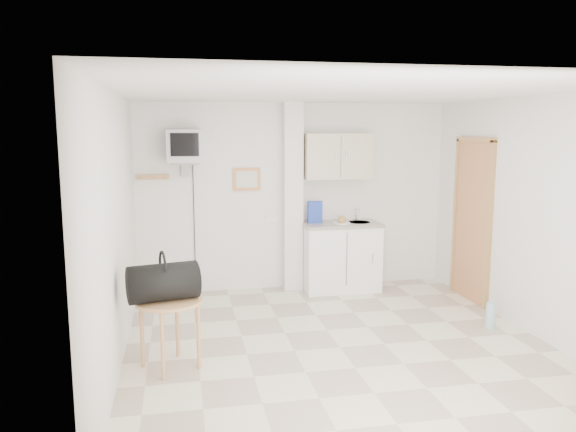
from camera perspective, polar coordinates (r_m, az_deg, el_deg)
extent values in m
plane|color=beige|center=(5.78, 5.31, -13.15)|extent=(4.50, 4.50, 0.00)
cube|color=white|center=(7.59, 0.66, 1.98)|extent=(4.20, 0.04, 2.50)
cube|color=white|center=(3.39, 16.45, -7.10)|extent=(4.20, 0.04, 2.50)
cube|color=white|center=(5.24, -17.10, -1.54)|extent=(0.04, 4.50, 2.50)
cube|color=white|center=(6.35, 23.97, -0.15)|extent=(0.04, 4.50, 2.50)
cube|color=white|center=(5.37, 5.70, 12.44)|extent=(4.20, 4.50, 0.04)
cube|color=white|center=(7.48, 0.46, 1.87)|extent=(0.25, 0.22, 2.50)
cube|color=#CA7A42|center=(7.45, -4.22, 3.75)|extent=(0.36, 0.03, 0.30)
cube|color=silver|center=(7.43, -4.20, 3.74)|extent=(0.28, 0.01, 0.22)
cube|color=tan|center=(7.38, -13.52, 3.88)|extent=(0.40, 0.05, 0.06)
cube|color=white|center=(7.57, -1.70, -0.35)|extent=(0.15, 0.02, 0.08)
cylinder|color=tan|center=(7.33, -14.71, 3.72)|extent=(0.02, 0.08, 0.02)
cylinder|color=tan|center=(7.32, -13.53, 3.76)|extent=(0.02, 0.08, 0.02)
cylinder|color=tan|center=(7.32, -12.36, 3.80)|extent=(0.02, 0.08, 0.02)
cube|color=#AA683B|center=(7.42, 18.18, -0.58)|extent=(0.04, 0.75, 2.00)
cube|color=brown|center=(7.42, 18.15, -0.58)|extent=(0.06, 0.87, 2.06)
cube|color=white|center=(7.61, 5.37, -4.24)|extent=(1.00, 0.55, 0.88)
cube|color=gray|center=(7.52, 5.42, -0.83)|extent=(1.03, 0.58, 0.04)
cylinder|color=#B7B7BA|center=(7.60, 7.22, -0.80)|extent=(0.30, 0.30, 0.05)
cylinder|color=#B7B7BA|center=(7.71, 6.91, 0.14)|extent=(0.02, 0.02, 0.16)
cylinder|color=#B7B7BA|center=(7.64, 7.06, 0.63)|extent=(0.02, 0.13, 0.02)
cube|color=beige|center=(7.52, 5.05, 6.08)|extent=(0.90, 0.32, 0.60)
cube|color=#1F3AA8|center=(7.46, 2.75, 0.41)|extent=(0.19, 0.07, 0.29)
cylinder|color=white|center=(7.45, 5.48, -0.71)|extent=(0.22, 0.22, 0.01)
sphere|color=tan|center=(7.44, 5.48, -0.36)|extent=(0.11, 0.11, 0.11)
cube|color=slate|center=(7.23, -10.43, 5.31)|extent=(0.36, 0.32, 0.02)
cube|color=slate|center=(7.37, -10.43, 4.75)|extent=(0.10, 0.06, 0.20)
cube|color=#AFAFB2|center=(7.15, -10.48, 7.03)|extent=(0.44, 0.42, 0.40)
cube|color=black|center=(6.94, -10.46, 7.14)|extent=(0.34, 0.02, 0.28)
cylinder|color=black|center=(7.48, -9.50, -1.24)|extent=(0.01, 0.01, 1.73)
cylinder|color=tan|center=(5.20, -11.98, -8.45)|extent=(0.60, 0.60, 0.03)
cylinder|color=tan|center=(5.25, -9.06, -11.93)|extent=(0.04, 0.04, 0.62)
cylinder|color=tan|center=(5.54, -11.19, -10.85)|extent=(0.04, 0.04, 0.62)
cylinder|color=tan|center=(5.37, -14.60, -11.61)|extent=(0.04, 0.04, 0.62)
cylinder|color=tan|center=(5.07, -12.62, -12.80)|extent=(0.04, 0.04, 0.62)
cylinder|color=black|center=(5.12, -12.57, -6.59)|extent=(0.67, 0.46, 0.34)
torus|color=black|center=(5.09, -12.63, -4.87)|extent=(0.08, 0.25, 0.25)
cylinder|color=#9AC1CF|center=(6.61, 19.89, -9.49)|extent=(0.10, 0.10, 0.28)
cylinder|color=#9AC1CF|center=(6.56, 19.96, -8.19)|extent=(0.03, 0.03, 0.03)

